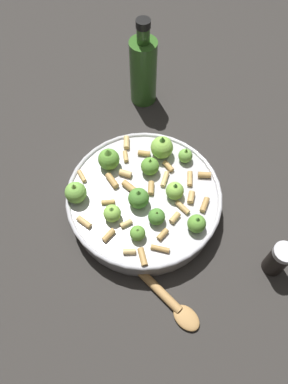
{
  "coord_description": "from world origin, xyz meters",
  "views": [
    {
      "loc": [
        -0.34,
        -0.07,
        0.67
      ],
      "look_at": [
        0.0,
        0.0,
        0.06
      ],
      "focal_mm": 34.36,
      "sensor_mm": 36.0,
      "label": 1
    }
  ],
  "objects_px": {
    "cooking_pan": "(144,198)",
    "pepper_shaker": "(278,259)",
    "olive_oil_bottle": "(143,70)",
    "wooden_spoon": "(157,288)"
  },
  "relations": [
    {
      "from": "wooden_spoon",
      "to": "cooking_pan",
      "type": "bearing_deg",
      "value": 20.23
    },
    {
      "from": "pepper_shaker",
      "to": "wooden_spoon",
      "type": "relative_size",
      "value": 0.4
    },
    {
      "from": "cooking_pan",
      "to": "wooden_spoon",
      "type": "xyz_separation_m",
      "value": [
        -0.16,
        -0.06,
        -0.03
      ]
    },
    {
      "from": "cooking_pan",
      "to": "pepper_shaker",
      "type": "xyz_separation_m",
      "value": [
        -0.07,
        -0.26,
        0.01
      ]
    },
    {
      "from": "pepper_shaker",
      "to": "olive_oil_bottle",
      "type": "bearing_deg",
      "value": 41.53
    },
    {
      "from": "pepper_shaker",
      "to": "olive_oil_bottle",
      "type": "xyz_separation_m",
      "value": [
        0.37,
        0.33,
        0.05
      ]
    },
    {
      "from": "cooking_pan",
      "to": "pepper_shaker",
      "type": "height_order",
      "value": "cooking_pan"
    },
    {
      "from": "cooking_pan",
      "to": "olive_oil_bottle",
      "type": "bearing_deg",
      "value": 12.47
    },
    {
      "from": "olive_oil_bottle",
      "to": "wooden_spoon",
      "type": "height_order",
      "value": "olive_oil_bottle"
    },
    {
      "from": "cooking_pan",
      "to": "olive_oil_bottle",
      "type": "distance_m",
      "value": 0.31
    }
  ]
}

